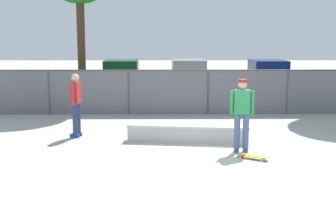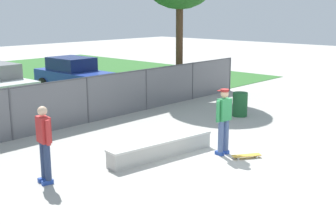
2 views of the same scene
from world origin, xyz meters
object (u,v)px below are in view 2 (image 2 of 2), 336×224
concrete_ledge (162,148)px  car_blue (73,74)px  bystander (44,141)px  skateboard (246,156)px  skateboarder (224,118)px  trash_bin (240,104)px

concrete_ledge → car_blue: size_ratio=0.79×
car_blue → bystander: 12.08m
bystander → skateboard: bearing=-28.1°
skateboard → car_blue: 12.28m
skateboard → bystander: size_ratio=0.43×
skateboarder → skateboard: (0.17, -0.66, -0.96)m
concrete_ledge → car_blue: bearing=66.5°
concrete_ledge → bystander: 3.33m
bystander → trash_bin: size_ratio=2.02×
concrete_ledge → trash_bin: (5.46, 1.08, 0.21)m
bystander → concrete_ledge: bearing=-12.2°
concrete_ledge → skateboard: (1.45, -1.79, -0.17)m
concrete_ledge → skateboarder: skateboarder is taller
concrete_ledge → bystander: (-3.17, 0.68, 0.77)m
skateboard → car_blue: (2.93, 11.90, 0.77)m
skateboarder → car_blue: (3.10, 11.23, -0.19)m
skateboarder → car_blue: size_ratio=0.43×
concrete_ledge → car_blue: car_blue is taller
skateboarder → skateboard: bearing=-75.9°
skateboard → car_blue: car_blue is taller
skateboarder → bystander: 4.81m
concrete_ledge → trash_bin: trash_bin is taller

